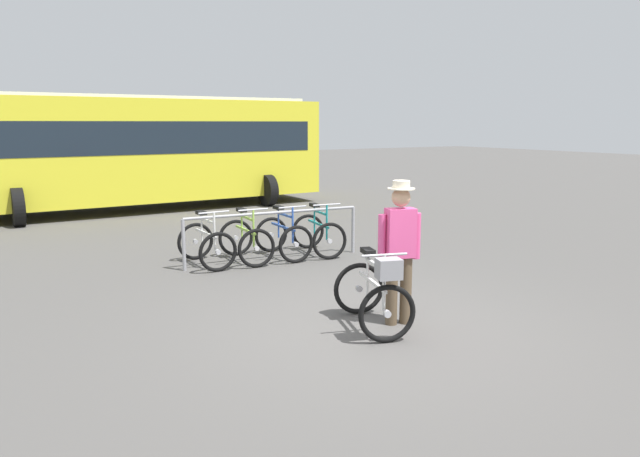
% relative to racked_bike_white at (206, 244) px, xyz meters
% --- Properties ---
extents(ground_plane, '(80.00, 80.00, 0.00)m').
position_rel_racked_bike_white_xyz_m(ground_plane, '(0.61, -3.91, -0.37)').
color(ground_plane, '#514F4C').
extents(bike_rack_rail, '(3.20, 0.32, 0.88)m').
position_rel_racked_bike_white_xyz_m(bike_rack_rail, '(1.14, -0.27, 0.30)').
color(bike_rack_rail, '#99999E').
rests_on(bike_rack_rail, ground).
extents(racked_bike_white, '(0.68, 1.12, 0.98)m').
position_rel_racked_bike_white_xyz_m(racked_bike_white, '(0.00, 0.00, 0.00)').
color(racked_bike_white, black).
rests_on(racked_bike_white, ground).
extents(racked_bike_lime, '(0.73, 1.13, 0.97)m').
position_rel_racked_bike_white_xyz_m(racked_bike_lime, '(0.70, -0.06, 0.00)').
color(racked_bike_lime, black).
rests_on(racked_bike_lime, ground).
extents(racked_bike_blue, '(0.69, 1.12, 0.97)m').
position_rel_racked_bike_white_xyz_m(racked_bike_blue, '(1.40, -0.12, 0.00)').
color(racked_bike_blue, black).
rests_on(racked_bike_blue, ground).
extents(racked_bike_teal, '(0.80, 1.17, 0.97)m').
position_rel_racked_bike_white_xyz_m(racked_bike_teal, '(2.09, -0.18, 0.00)').
color(racked_bike_teal, black).
rests_on(racked_bike_teal, ground).
extents(featured_bicycle, '(0.95, 1.25, 0.97)m').
position_rel_racked_bike_white_xyz_m(featured_bicycle, '(0.57, -4.00, 0.08)').
color(featured_bicycle, black).
rests_on(featured_bicycle, ground).
extents(person_with_featured_bike, '(0.51, 0.32, 1.72)m').
position_rel_racked_bike_white_xyz_m(person_with_featured_bike, '(0.95, -3.97, 0.58)').
color(person_with_featured_bike, brown).
rests_on(person_with_featured_bike, ground).
extents(bus_distant, '(10.04, 3.52, 3.08)m').
position_rel_racked_bike_white_xyz_m(bus_distant, '(0.82, 7.23, 1.37)').
color(bus_distant, yellow).
rests_on(bus_distant, ground).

